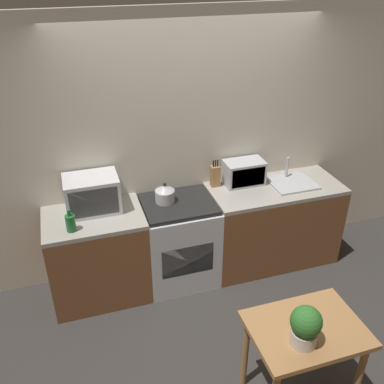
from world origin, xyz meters
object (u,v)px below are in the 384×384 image
microwave (92,194)px  dining_table (304,340)px  kettle (165,194)px  stove_range (179,241)px  toaster_oven (244,173)px  bottle (71,223)px

microwave → dining_table: microwave is taller
kettle → microwave: (-0.66, 0.06, 0.08)m
stove_range → toaster_oven: bearing=12.7°
kettle → dining_table: (0.57, -1.66, -0.37)m
microwave → bottle: bearing=-127.6°
microwave → toaster_oven: (1.52, 0.05, -0.04)m
stove_range → microwave: bearing=171.5°
kettle → dining_table: size_ratio=0.26×
bottle → toaster_oven: toaster_oven is taller
toaster_oven → dining_table: 1.84m
toaster_oven → microwave: bearing=-178.0°
kettle → toaster_oven: (0.86, 0.11, 0.04)m
stove_range → microwave: 1.00m
stove_range → microwave: (-0.77, 0.12, 0.62)m
bottle → stove_range: bearing=9.8°
bottle → toaster_oven: size_ratio=0.52×
toaster_oven → dining_table: (-0.29, -1.77, -0.40)m
microwave → stove_range: bearing=-8.5°
toaster_oven → kettle: bearing=-172.6°
toaster_oven → dining_table: bearing=-99.3°
dining_table → microwave: bearing=125.4°
bottle → toaster_oven: 1.77m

